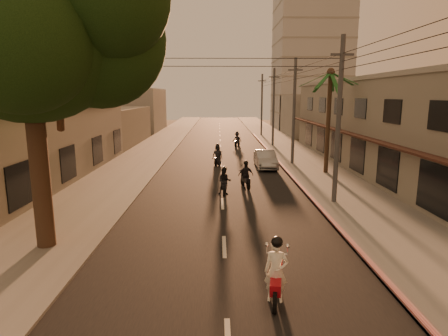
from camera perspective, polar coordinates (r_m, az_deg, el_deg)
The scene contains 20 objects.
ground at distance 13.38m, azimuth 0.17°, elevation -15.26°, with size 160.00×160.00×0.00m, color #383023.
road at distance 32.54m, azimuth -0.45°, elevation 0.54°, with size 10.00×140.00×0.02m, color black.
sidewalk_right at distance 33.43m, azimuth 12.52°, elevation 0.65°, with size 5.00×140.00×0.12m, color slate.
sidewalk_left at distance 33.33m, azimuth -13.45°, elevation 0.58°, with size 5.00×140.00×0.12m, color slate.
curb_stripe at distance 28.12m, azimuth 10.08°, elevation -1.11°, with size 0.20×60.00×0.20m, color red.
shophouse_row at distance 33.25m, azimuth 24.53°, elevation 6.11°, with size 8.80×34.20×7.30m.
left_building at distance 29.60m, azimuth -28.59°, elevation 3.22°, with size 8.20×24.20×5.20m.
distant_tower at distance 70.37m, azimuth 13.09°, elevation 17.33°, with size 12.10×12.10×28.00m.
broadleaf_tree at distance 15.73m, azimuth -26.40°, elevation 19.27°, with size 9.60×8.70×12.10m.
palm_tree at distance 29.20m, azimuth 15.92°, elevation 13.01°, with size 5.00×5.00×8.20m.
utility_poles at distance 32.64m, azimuth 10.73°, elevation 11.90°, with size 1.20×48.26×9.00m.
filler_right at distance 58.81m, azimuth 13.28°, elevation 7.87°, with size 8.00×14.00×6.00m, color #99968B.
filler_left_near at distance 48.16m, azimuth -17.57°, elevation 6.07°, with size 8.00×14.00×4.40m, color #99968B.
filler_left_far at distance 65.51m, azimuth -13.14°, elevation 8.61°, with size 8.00×14.00×7.00m, color #99968B.
scooter_red at distance 11.34m, azimuth 7.96°, elevation -15.51°, with size 0.92×2.01×1.99m.
scooter_mid_a at distance 22.67m, azimuth 0.08°, elevation -2.11°, with size 0.88×1.75×1.72m.
scooter_mid_b at distance 24.22m, azimuth 3.33°, elevation -1.16°, with size 1.19×1.81×1.81m.
scooter_far_a at distance 31.98m, azimuth -0.98°, elevation 1.89°, with size 1.11×1.90×1.89m.
scooter_far_b at distance 44.09m, azimuth 2.00°, elevation 4.36°, with size 1.50×1.73×1.78m.
parked_car at distance 31.14m, azimuth 6.33°, elevation 1.34°, with size 1.62×4.45×1.46m, color #989B9F.
Camera 1 is at (-0.21, -12.00, 5.92)m, focal length 30.00 mm.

